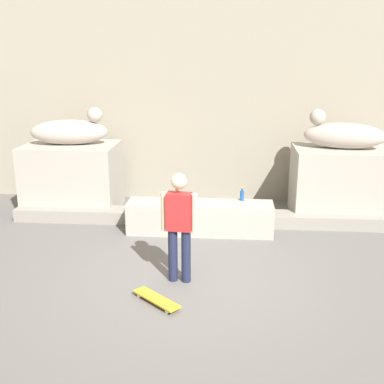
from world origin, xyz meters
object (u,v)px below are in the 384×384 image
object	(u,v)px
skateboard	(157,299)
bottle_brown	(177,193)
skater	(179,223)
statue_reclining_left	(71,131)
bottle_blue	(242,195)
statue_reclining_right	(343,135)

from	to	relation	value
skateboard	bottle_brown	size ratio (longest dim) A/B	2.62
skater	bottle_brown	bearing A→B (deg)	103.13
statue_reclining_left	bottle_brown	distance (m)	2.71
bottle_brown	statue_reclining_left	bearing A→B (deg)	157.38
bottle_brown	bottle_blue	bearing A→B (deg)	-0.50
statue_reclining_left	skater	distance (m)	4.21
bottle_blue	bottle_brown	bearing A→B (deg)	179.50
skater	bottle_blue	size ratio (longest dim) A/B	6.46
statue_reclining_left	bottle_blue	bearing A→B (deg)	-22.77
statue_reclining_left	skateboard	size ratio (longest dim) A/B	2.27
skateboard	bottle_brown	xyz separation A→B (m)	(-0.03, 2.95, 0.64)
bottle_brown	skater	bearing A→B (deg)	-82.89
statue_reclining_right	skateboard	bearing A→B (deg)	60.10
skateboard	skater	bearing A→B (deg)	112.32
bottle_brown	statue_reclining_right	bearing A→B (deg)	16.67
statue_reclining_right	bottle_brown	xyz separation A→B (m)	(-3.24, -0.97, -1.01)
statue_reclining_right	skater	distance (m)	4.44
statue_reclining_right	bottle_blue	xyz separation A→B (m)	(-2.00, -0.98, -1.02)
skateboard	bottle_blue	bearing A→B (deg)	109.11
statue_reclining_right	skater	size ratio (longest dim) A/B	1.00
statue_reclining_left	skater	world-z (taller)	statue_reclining_left
statue_reclining_left	bottle_brown	size ratio (longest dim) A/B	5.94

